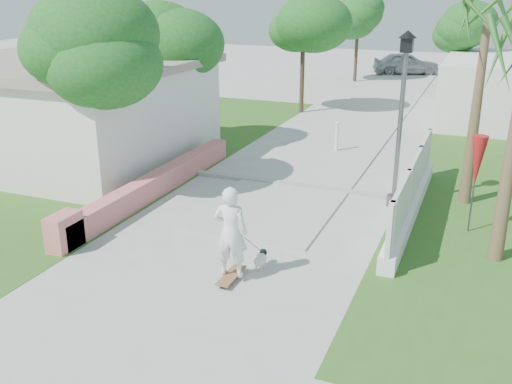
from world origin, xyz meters
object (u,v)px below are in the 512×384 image
at_px(dog, 261,259).
at_px(parked_car, 406,63).
at_px(street_lamp, 401,115).
at_px(patio_umbrella, 477,162).
at_px(bollard, 337,136).
at_px(skateboarder, 236,234).

distance_m(dog, parked_car, 29.17).
relative_size(street_lamp, parked_car, 1.06).
relative_size(street_lamp, patio_umbrella, 1.93).
xyz_separation_m(patio_umbrella, parked_car, (-5.17, 25.61, -0.97)).
distance_m(street_lamp, bollard, 5.56).
height_order(street_lamp, skateboarder, street_lamp).
bearing_deg(patio_umbrella, bollard, 129.91).
distance_m(street_lamp, patio_umbrella, 2.27).
height_order(street_lamp, dog, street_lamp).
bearing_deg(bollard, skateboarder, -87.25).
height_order(street_lamp, bollard, street_lamp).
bearing_deg(bollard, dog, -85.07).
xyz_separation_m(skateboarder, parked_car, (-1.03, 29.62, -0.18)).
xyz_separation_m(bollard, skateboarder, (0.46, -9.51, 0.31)).
bearing_deg(patio_umbrella, dog, -137.28).
distance_m(patio_umbrella, parked_car, 26.14).
bearing_deg(patio_umbrella, skateboarder, -135.94).
relative_size(bollard, skateboarder, 0.57).
distance_m(street_lamp, parked_car, 24.88).
xyz_separation_m(skateboarder, dog, (0.32, 0.48, -0.69)).
relative_size(dog, parked_car, 0.13).
distance_m(bollard, patio_umbrella, 7.25).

